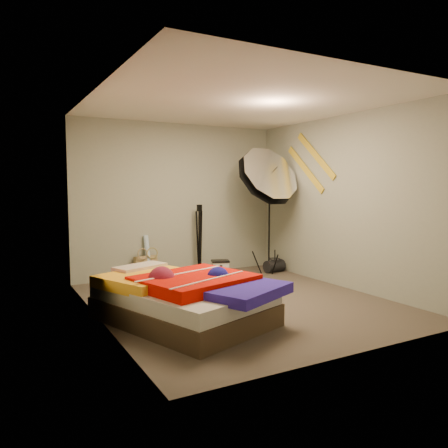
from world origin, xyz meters
TOP-DOWN VIEW (x-y plane):
  - floor at (0.00, 0.00)m, footprint 4.00×4.00m
  - ceiling at (0.00, 0.00)m, footprint 4.00×4.00m
  - wall_back at (0.00, 2.00)m, footprint 3.50×0.00m
  - wall_front at (0.00, -2.00)m, footprint 3.50×0.00m
  - wall_left at (-1.75, 0.00)m, footprint 0.00×4.00m
  - wall_right at (1.75, 0.00)m, footprint 0.00×4.00m
  - tote_bag at (-0.61, 1.90)m, footprint 0.38×0.20m
  - wrapping_roll at (-0.58, 1.90)m, footprint 0.12×0.21m
  - camera_case at (0.47, 1.40)m, footprint 0.31×0.27m
  - duffel_bag at (1.50, 1.36)m, footprint 0.36×0.25m
  - wall_stripe_upper at (1.73, 0.60)m, footprint 0.02×0.91m
  - wall_stripe_lower at (1.73, 0.85)m, footprint 0.02×0.91m
  - bed at (-0.95, -0.42)m, footprint 1.84×2.15m
  - photo_umbrella at (1.20, 1.21)m, footprint 1.28×0.93m
  - camera_tripod at (0.29, 1.81)m, footprint 0.08×0.08m

SIDE VIEW (x-z plane):
  - floor at x=0.00m, z-range 0.00..0.00m
  - duffel_bag at x=1.50m, z-range 0.00..0.21m
  - camera_case at x=0.47m, z-range 0.00..0.26m
  - tote_bag at x=-0.61m, z-range -0.01..0.37m
  - bed at x=-0.95m, z-range 0.00..0.53m
  - wrapping_roll at x=-0.58m, z-range 0.00..0.70m
  - camera_tripod at x=0.29m, z-range 0.09..1.26m
  - wall_back at x=0.00m, z-range -0.50..3.00m
  - wall_front at x=0.00m, z-range -0.50..3.00m
  - wall_left at x=-1.75m, z-range -0.75..3.25m
  - wall_right at x=1.75m, z-range -0.75..3.25m
  - photo_umbrella at x=1.20m, z-range 0.48..2.71m
  - wall_stripe_lower at x=1.73m, z-range 1.36..2.14m
  - wall_stripe_upper at x=1.73m, z-range 1.56..2.34m
  - ceiling at x=0.00m, z-range 2.50..2.50m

